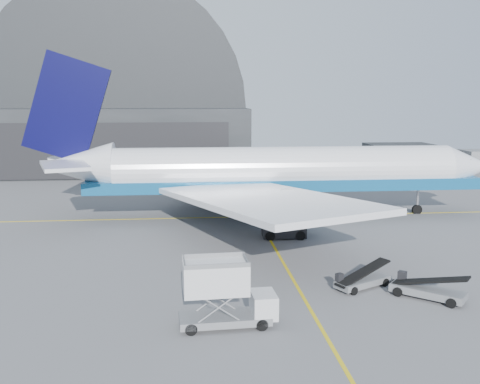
{
  "coord_description": "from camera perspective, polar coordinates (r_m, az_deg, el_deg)",
  "views": [
    {
      "loc": [
        -7.82,
        -41.17,
        13.76
      ],
      "look_at": [
        -2.79,
        11.4,
        4.5
      ],
      "focal_mm": 40.0,
      "sensor_mm": 36.0,
      "label": 1
    }
  ],
  "objects": [
    {
      "name": "belt_loader_a",
      "position": [
        40.82,
        12.88,
        -9.18
      ],
      "size": [
        4.67,
        3.45,
        1.82
      ],
      "rotation": [
        0.0,
        0.0,
        0.49
      ],
      "color": "slate",
      "rests_on": "ground"
    },
    {
      "name": "ground",
      "position": [
        44.11,
        5.08,
        -8.27
      ],
      "size": [
        200.0,
        200.0,
        0.0
      ],
      "primitive_type": "plane",
      "color": "#565659",
      "rests_on": "ground"
    },
    {
      "name": "catering_truck",
      "position": [
        32.98,
        -1.73,
        -10.84
      ],
      "size": [
        6.02,
        2.56,
        4.06
      ],
      "rotation": [
        0.0,
        0.0,
        0.06
      ],
      "color": "slate",
      "rests_on": "ground"
    },
    {
      "name": "distant_bldg_a",
      "position": [
        122.87,
        16.5,
        3.11
      ],
      "size": [
        14.0,
        8.0,
        4.0
      ],
      "primitive_type": "cube",
      "color": "black",
      "rests_on": "ground"
    },
    {
      "name": "hangar",
      "position": [
        107.15,
        -13.18,
        7.43
      ],
      "size": [
        50.0,
        28.3,
        28.0
      ],
      "color": "black",
      "rests_on": "ground"
    },
    {
      "name": "taxi_lines",
      "position": [
        56.12,
        2.72,
        -4.25
      ],
      "size": [
        80.0,
        42.12,
        0.02
      ],
      "color": "gold",
      "rests_on": "ground"
    },
    {
      "name": "pushback_tug",
      "position": [
        53.91,
        4.83,
        -4.06
      ],
      "size": [
        4.39,
        2.69,
        1.99
      ],
      "rotation": [
        0.0,
        0.0,
        -0.04
      ],
      "color": "black",
      "rests_on": "ground"
    },
    {
      "name": "belt_loader_b",
      "position": [
        40.0,
        19.31,
        -9.81
      ],
      "size": [
        4.87,
        4.55,
        2.03
      ],
      "rotation": [
        0.0,
        0.0,
        -0.72
      ],
      "color": "slate",
      "rests_on": "ground"
    },
    {
      "name": "traffic_cone",
      "position": [
        45.6,
        -0.9,
        -7.27
      ],
      "size": [
        0.38,
        0.38,
        0.56
      ],
      "color": "#E24D07",
      "rests_on": "ground"
    },
    {
      "name": "airliner",
      "position": [
        62.23,
        2.78,
        2.16
      ],
      "size": [
        54.41,
        52.76,
        19.09
      ],
      "color": "white",
      "rests_on": "ground"
    }
  ]
}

